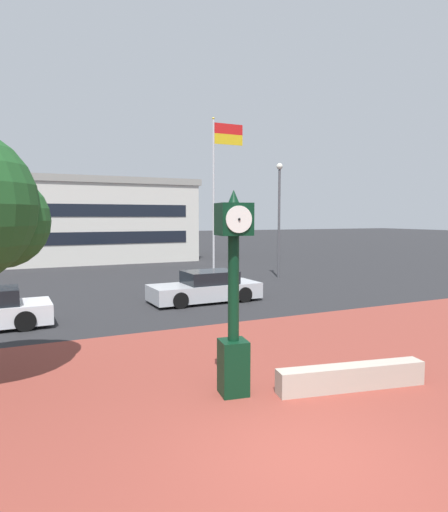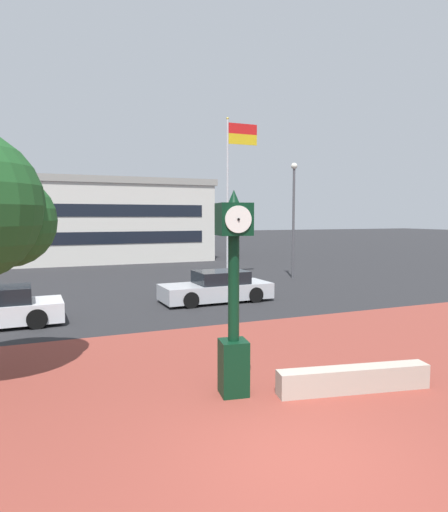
{
  "view_description": "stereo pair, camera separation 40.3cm",
  "coord_description": "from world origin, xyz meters",
  "px_view_note": "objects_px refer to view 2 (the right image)",
  "views": [
    {
      "loc": [
        -3.77,
        -5.15,
        3.53
      ],
      "look_at": [
        -0.2,
        2.54,
        2.78
      ],
      "focal_mm": 31.01,
      "sensor_mm": 36.0,
      "label": 1
    },
    {
      "loc": [
        -3.4,
        -5.31,
        3.53
      ],
      "look_at": [
        -0.2,
        2.54,
        2.78
      ],
      "focal_mm": 31.01,
      "sensor_mm": 36.0,
      "label": 2
    }
  ],
  "objects_px": {
    "street_clock": "(234,298)",
    "civic_building": "(65,220)",
    "street_lamp_post": "(294,208)",
    "flagpole_primary": "(232,181)",
    "car_street_near": "(217,288)"
  },
  "relations": [
    {
      "from": "civic_building",
      "to": "street_lamp_post",
      "type": "distance_m",
      "value": 20.2
    },
    {
      "from": "car_street_near",
      "to": "street_lamp_post",
      "type": "distance_m",
      "value": 8.97
    },
    {
      "from": "car_street_near",
      "to": "flagpole_primary",
      "type": "xyz_separation_m",
      "value": [
        3.23,
        5.99,
        4.95
      ]
    },
    {
      "from": "civic_building",
      "to": "street_lamp_post",
      "type": "height_order",
      "value": "street_lamp_post"
    },
    {
      "from": "street_clock",
      "to": "car_street_near",
      "type": "xyz_separation_m",
      "value": [
        3.23,
        9.19,
        -1.38
      ]
    },
    {
      "from": "flagpole_primary",
      "to": "civic_building",
      "type": "relative_size",
      "value": 0.4
    },
    {
      "from": "street_clock",
      "to": "civic_building",
      "type": "relative_size",
      "value": 0.18
    },
    {
      "from": "civic_building",
      "to": "car_street_near",
      "type": "bearing_deg",
      "value": -76.9
    },
    {
      "from": "car_street_near",
      "to": "flagpole_primary",
      "type": "bearing_deg",
      "value": -30.11
    },
    {
      "from": "street_clock",
      "to": "car_street_near",
      "type": "bearing_deg",
      "value": 78.99
    },
    {
      "from": "civic_building",
      "to": "street_lamp_post",
      "type": "bearing_deg",
      "value": -54.83
    },
    {
      "from": "street_clock",
      "to": "civic_building",
      "type": "height_order",
      "value": "civic_building"
    },
    {
      "from": "car_street_near",
      "to": "street_clock",
      "type": "bearing_deg",
      "value": 158.82
    },
    {
      "from": "flagpole_primary",
      "to": "street_lamp_post",
      "type": "bearing_deg",
      "value": -17.05
    },
    {
      "from": "street_clock",
      "to": "flagpole_primary",
      "type": "xyz_separation_m",
      "value": [
        6.46,
        15.19,
        3.57
      ]
    }
  ]
}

